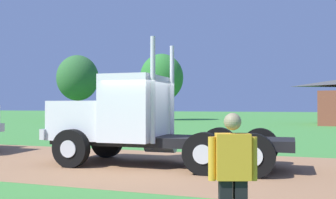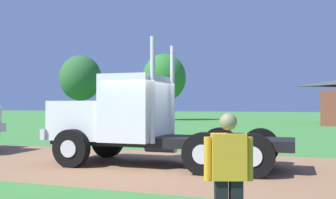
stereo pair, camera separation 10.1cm
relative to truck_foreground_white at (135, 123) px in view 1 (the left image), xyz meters
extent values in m
plane|color=#408639|center=(0.73, -0.08, -1.27)|extent=(200.00, 200.00, 0.00)
cube|color=#976C49|center=(0.73, -0.08, -1.27)|extent=(120.00, 6.78, 0.01)
cube|color=black|center=(1.07, 0.00, -0.53)|extent=(7.19, 1.61, 0.28)
cube|color=white|center=(-1.61, -0.04, 0.07)|extent=(1.84, 2.00, 1.19)
cube|color=silver|center=(-2.57, -0.05, -0.35)|extent=(0.19, 2.16, 0.32)
cube|color=white|center=(0.05, -0.02, 0.45)|extent=(1.54, 2.28, 1.96)
cube|color=#2D3D4C|center=(-0.72, -0.03, 0.84)|extent=(0.07, 1.88, 0.86)
cylinder|color=silver|center=(0.93, -0.89, 0.96)|extent=(0.14, 0.14, 2.97)
cylinder|color=silver|center=(0.91, 0.89, 0.96)|extent=(0.14, 0.14, 2.97)
cylinder|color=silver|center=(0.48, 0.98, -0.75)|extent=(1.01, 0.53, 0.52)
cylinder|color=black|center=(-1.50, -1.16, -0.72)|extent=(1.11, 0.32, 1.10)
cylinder|color=silver|center=(-1.50, -1.32, -0.72)|extent=(0.50, 0.05, 0.50)
cylinder|color=black|center=(-1.54, 1.09, -0.72)|extent=(1.11, 0.32, 1.10)
cylinder|color=silver|center=(-1.54, 1.25, -0.72)|extent=(0.50, 0.05, 0.50)
cylinder|color=black|center=(3.67, -1.09, -0.72)|extent=(1.11, 0.32, 1.10)
cylinder|color=silver|center=(3.67, -1.25, -0.72)|extent=(0.50, 0.05, 0.50)
cylinder|color=black|center=(3.64, 1.16, -0.72)|extent=(1.11, 0.32, 1.10)
cylinder|color=silver|center=(3.64, 1.32, -0.72)|extent=(0.50, 0.05, 0.50)
cylinder|color=black|center=(2.42, -1.10, -0.72)|extent=(1.11, 0.32, 1.10)
cylinder|color=silver|center=(2.42, -1.26, -0.72)|extent=(0.50, 0.05, 0.50)
cylinder|color=black|center=(2.39, 1.14, -0.72)|extent=(1.11, 0.32, 1.10)
cylinder|color=silver|center=(2.39, 1.30, -0.72)|extent=(0.50, 0.05, 0.50)
cube|color=gold|center=(3.92, -5.75, -0.13)|extent=(0.50, 0.39, 0.59)
sphere|color=gray|center=(3.92, -5.75, 0.32)|extent=(0.23, 0.23, 0.23)
cylinder|color=gold|center=(3.66, -5.84, -0.16)|extent=(0.10, 0.10, 0.56)
cylinder|color=gold|center=(4.17, -5.66, -0.16)|extent=(0.10, 0.10, 0.56)
cylinder|color=#513823|center=(-22.39, 32.30, 0.34)|extent=(0.44, 0.44, 3.23)
ellipsoid|color=#2E622F|center=(-22.39, 32.30, 4.12)|extent=(5.40, 5.40, 5.94)
cylinder|color=#513823|center=(-11.04, 33.12, 0.28)|extent=(0.44, 0.44, 3.09)
ellipsoid|color=#2E752E|center=(-11.04, 33.12, 3.95)|extent=(5.31, 5.31, 5.84)
camera|label=1|loc=(4.72, -10.69, 0.53)|focal=40.65mm
camera|label=2|loc=(4.81, -10.66, 0.53)|focal=40.65mm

